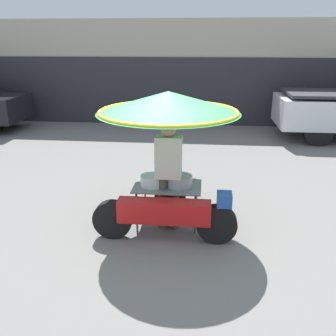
# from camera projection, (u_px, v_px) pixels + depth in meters

# --- Properties ---
(ground_plane) EXTENTS (36.00, 36.00, 0.00)m
(ground_plane) POSITION_uv_depth(u_px,v_px,m) (169.00, 228.00, 5.67)
(ground_plane) COLOR slate
(shopfront_building) EXTENTS (28.00, 2.06, 3.34)m
(shopfront_building) POSITION_uv_depth(u_px,v_px,m) (192.00, 71.00, 12.99)
(shopfront_building) COLOR #B2A893
(shopfront_building) RESTS_ON ground
(vendor_motorcycle_cart) EXTENTS (2.07, 2.07, 2.02)m
(vendor_motorcycle_cart) POSITION_uv_depth(u_px,v_px,m) (168.00, 121.00, 5.34)
(vendor_motorcycle_cart) COLOR black
(vendor_motorcycle_cart) RESTS_ON ground
(vendor_person) EXTENTS (0.38, 0.22, 1.65)m
(vendor_person) POSITION_uv_depth(u_px,v_px,m) (168.00, 170.00, 5.40)
(vendor_person) COLOR #4C473D
(vendor_person) RESTS_ON ground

